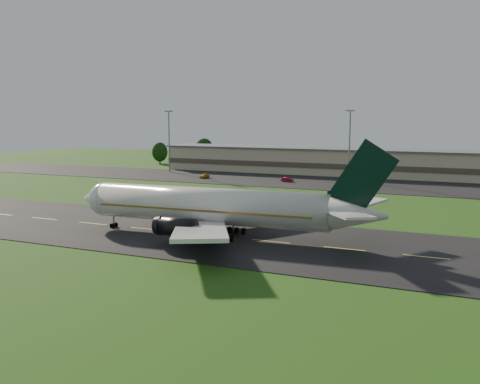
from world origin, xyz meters
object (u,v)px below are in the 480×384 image
at_px(service_vehicle_b, 287,180).
at_px(service_vehicle_c, 346,183).
at_px(service_vehicle_a, 205,176).
at_px(terminal, 364,163).
at_px(light_mast_west, 169,134).
at_px(light_mast_centre, 350,137).
at_px(airliner, 214,207).

xyz_separation_m(service_vehicle_b, service_vehicle_c, (17.13, -1.37, 0.02)).
xyz_separation_m(service_vehicle_a, service_vehicle_c, (42.78, 0.04, -0.04)).
height_order(terminal, service_vehicle_b, terminal).
relative_size(terminal, service_vehicle_a, 38.01).
bearing_deg(terminal, service_vehicle_c, -89.15).
relative_size(service_vehicle_a, service_vehicle_c, 0.86).
height_order(light_mast_west, light_mast_centre, same).
bearing_deg(service_vehicle_b, light_mast_west, 85.20).
distance_m(terminal, light_mast_west, 64.10).
relative_size(light_mast_centre, service_vehicle_b, 5.64).
bearing_deg(airliner, service_vehicle_b, 96.16).
relative_size(light_mast_centre, service_vehicle_c, 4.60).
bearing_deg(airliner, light_mast_centre, 84.08).
bearing_deg(airliner, terminal, 83.66).
bearing_deg(service_vehicle_a, airliner, -53.88).
relative_size(light_mast_west, light_mast_centre, 1.00).
bearing_deg(service_vehicle_c, service_vehicle_b, -146.40).
xyz_separation_m(light_mast_west, service_vehicle_c, (61.81, -11.26, -12.02)).
distance_m(airliner, terminal, 96.26).
bearing_deg(service_vehicle_b, terminal, -24.97).
bearing_deg(service_vehicle_a, light_mast_west, 156.74).
distance_m(light_mast_west, light_mast_centre, 60.00).
height_order(airliner, terminal, airliner).
xyz_separation_m(light_mast_west, service_vehicle_b, (44.69, -9.90, -12.04)).
distance_m(light_mast_centre, service_vehicle_b, 21.85).
height_order(light_mast_west, service_vehicle_a, light_mast_west).
distance_m(airliner, service_vehicle_a, 78.32).
height_order(airliner, light_mast_centre, light_mast_centre).
xyz_separation_m(terminal, light_mast_centre, (-1.40, -16.18, 8.75)).
bearing_deg(terminal, airliner, -92.89).
relative_size(airliner, light_mast_west, 2.52).
bearing_deg(service_vehicle_a, service_vehicle_c, 7.52).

